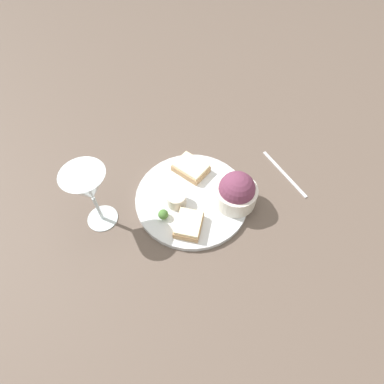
# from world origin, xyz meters

# --- Properties ---
(ground_plane) EXTENTS (4.00, 4.00, 0.00)m
(ground_plane) POSITION_xyz_m (0.00, 0.00, 0.00)
(ground_plane) COLOR brown
(dinner_plate) EXTENTS (0.28, 0.28, 0.01)m
(dinner_plate) POSITION_xyz_m (0.00, 0.00, 0.01)
(dinner_plate) COLOR silver
(dinner_plate) RESTS_ON ground_plane
(salad_bowl) EXTENTS (0.10, 0.10, 0.09)m
(salad_bowl) POSITION_xyz_m (0.06, 0.09, 0.05)
(salad_bowl) COLOR silver
(salad_bowl) RESTS_ON dinner_plate
(sauce_ramekin) EXTENTS (0.05, 0.05, 0.03)m
(sauce_ramekin) POSITION_xyz_m (-0.00, -0.04, 0.03)
(sauce_ramekin) COLOR beige
(sauce_ramekin) RESTS_ON dinner_plate
(cheese_toast_near) EXTENTS (0.10, 0.09, 0.03)m
(cheese_toast_near) POSITION_xyz_m (-0.08, 0.03, 0.03)
(cheese_toast_near) COLOR tan
(cheese_toast_near) RESTS_ON dinner_plate
(cheese_toast_far) EXTENTS (0.09, 0.09, 0.03)m
(cheese_toast_far) POSITION_xyz_m (0.07, -0.04, 0.03)
(cheese_toast_far) COLOR tan
(cheese_toast_far) RESTS_ON dinner_plate
(wine_glass) EXTENTS (0.09, 0.09, 0.17)m
(wine_glass) POSITION_xyz_m (-0.05, -0.22, 0.13)
(wine_glass) COLOR silver
(wine_glass) RESTS_ON ground_plane
(garnish) EXTENTS (0.02, 0.02, 0.02)m
(garnish) POSITION_xyz_m (0.02, -0.09, 0.03)
(garnish) COLOR #477533
(garnish) RESTS_ON dinner_plate
(fork) EXTENTS (0.18, 0.02, 0.01)m
(fork) POSITION_xyz_m (0.03, 0.26, 0.00)
(fork) COLOR silver
(fork) RESTS_ON ground_plane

